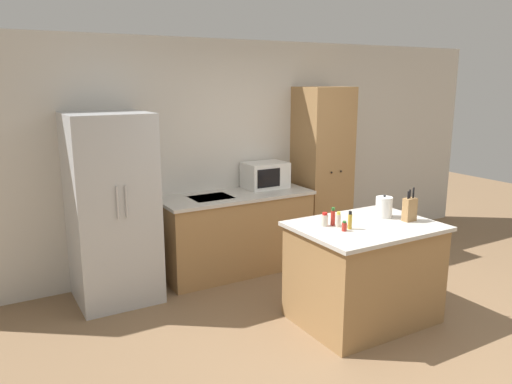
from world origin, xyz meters
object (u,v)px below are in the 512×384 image
spice_bottle_short_red (344,226)px  spice_bottle_amber_oil (325,220)px  microwave (265,175)px  spice_bottle_green_herb (338,220)px  spice_bottle_pale_salt (333,217)px  refrigerator (112,209)px  knife_block (410,209)px  spice_bottle_tall_dark (350,221)px  pantry_cabinet (322,172)px  kettle (384,207)px

spice_bottle_short_red → spice_bottle_amber_oil: bearing=104.6°
microwave → spice_bottle_green_herb: microwave is taller
spice_bottle_short_red → spice_bottle_pale_salt: (0.02, 0.18, 0.03)m
refrigerator → microwave: refrigerator is taller
spice_bottle_pale_salt → knife_block: bearing=-19.2°
refrigerator → spice_bottle_short_red: 2.25m
spice_bottle_green_herb → knife_block: bearing=-14.6°
refrigerator → knife_block: bearing=-37.3°
spice_bottle_tall_dark → spice_bottle_green_herb: 0.11m
spice_bottle_tall_dark → spice_bottle_short_red: (-0.08, -0.02, -0.03)m
knife_block → pantry_cabinet: bearing=77.7°
knife_block → spice_bottle_green_herb: 0.70m
refrigerator → microwave: 1.86m
refrigerator → pantry_cabinet: 2.64m
spice_bottle_amber_oil → refrigerator: bearing=135.6°
pantry_cabinet → spice_bottle_short_red: (-1.10, -1.75, -0.09)m
pantry_cabinet → refrigerator: bearing=-177.8°
spice_bottle_short_red → spice_bottle_tall_dark: bearing=14.1°
kettle → spice_bottle_tall_dark: bearing=-165.5°
kettle → refrigerator: bearing=144.9°
pantry_cabinet → spice_bottle_tall_dark: bearing=-120.7°
refrigerator → kettle: 2.60m
pantry_cabinet → spice_bottle_pale_salt: size_ratio=12.94×
spice_bottle_amber_oil → kettle: (0.65, -0.05, 0.04)m
refrigerator → knife_block: refrigerator is taller
spice_bottle_tall_dark → kettle: (0.52, 0.14, 0.02)m
spice_bottle_pale_salt → microwave: bearing=79.8°
microwave → spice_bottle_pale_salt: microwave is taller
spice_bottle_short_red → kettle: bearing=14.4°
spice_bottle_short_red → spice_bottle_pale_salt: size_ratio=0.54×
knife_block → kettle: 0.24m
refrigerator → pantry_cabinet: pantry_cabinet is taller
spice_bottle_tall_dark → spice_bottle_pale_salt: spice_bottle_pale_salt is taller
microwave → spice_bottle_pale_salt: (-0.29, -1.64, -0.08)m
pantry_cabinet → spice_bottle_amber_oil: bearing=-126.7°
refrigerator → spice_bottle_tall_dark: 2.29m
pantry_cabinet → spice_bottle_tall_dark: 2.01m
spice_bottle_tall_dark → spice_bottle_pale_salt: 0.17m
spice_bottle_amber_oil → spice_bottle_green_herb: bearing=-43.5°
refrigerator → spice_bottle_pale_salt: refrigerator is taller
knife_block → spice_bottle_short_red: knife_block is taller
spice_bottle_short_red → pantry_cabinet: bearing=57.8°
pantry_cabinet → microwave: 0.79m
microwave → spice_bottle_amber_oil: bearing=-102.9°
pantry_cabinet → spice_bottle_pale_salt: pantry_cabinet is taller
pantry_cabinet → kettle: size_ratio=9.62×
pantry_cabinet → microwave: (-0.78, 0.07, 0.02)m
microwave → refrigerator: bearing=-174.7°
pantry_cabinet → knife_block: bearing=-102.3°
spice_bottle_tall_dark → spice_bottle_pale_salt: bearing=107.8°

